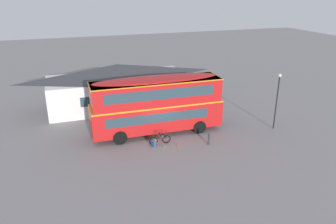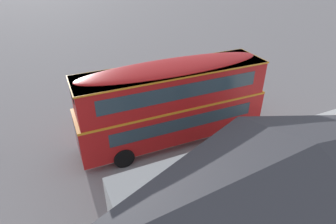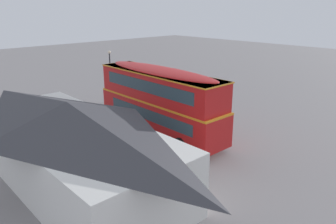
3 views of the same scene
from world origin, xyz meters
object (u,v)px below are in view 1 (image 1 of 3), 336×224
object	(u,v)px
double_decker_bus	(157,103)
backpack_on_ground	(153,143)
street_lamp	(277,96)
water_bottle_red_squeeze	(178,146)
touring_bicycle	(159,140)
kerb_bollard	(209,139)
water_bottle_green_metal	(164,147)

from	to	relation	value
double_decker_bus	backpack_on_ground	size ratio (longest dim) A/B	19.67
street_lamp	water_bottle_red_squeeze	bearing A→B (deg)	-176.36
backpack_on_ground	street_lamp	bearing A→B (deg)	-0.85
touring_bicycle	street_lamp	size ratio (longest dim) A/B	0.36
touring_bicycle	kerb_bollard	bearing A→B (deg)	-19.87
kerb_bollard	double_decker_bus	bearing A→B (deg)	131.97
touring_bicycle	water_bottle_green_metal	world-z (taller)	touring_bicycle
street_lamp	kerb_bollard	distance (m)	7.13
double_decker_bus	kerb_bollard	bearing A→B (deg)	-48.03
backpack_on_ground	kerb_bollard	bearing A→B (deg)	-15.01
touring_bicycle	water_bottle_red_squeeze	xyz separation A→B (m)	(1.20, -0.93, -0.25)
backpack_on_ground	street_lamp	distance (m)	11.09
touring_bicycle	street_lamp	bearing A→B (deg)	-1.96
touring_bicycle	backpack_on_ground	distance (m)	0.58
double_decker_bus	touring_bicycle	world-z (taller)	double_decker_bus
street_lamp	backpack_on_ground	bearing A→B (deg)	179.15
backpack_on_ground	kerb_bollard	world-z (taller)	kerb_bollard
double_decker_bus	water_bottle_green_metal	distance (m)	3.90
backpack_on_ground	water_bottle_red_squeeze	distance (m)	1.89
backpack_on_ground	kerb_bollard	distance (m)	4.29
water_bottle_green_metal	street_lamp	world-z (taller)	street_lamp
double_decker_bus	backpack_on_ground	world-z (taller)	double_decker_bus
backpack_on_ground	water_bottle_red_squeeze	size ratio (longest dim) A/B	2.07
double_decker_bus	kerb_bollard	xyz separation A→B (m)	(3.10, -3.44, -2.15)
backpack_on_ground	kerb_bollard	xyz separation A→B (m)	(4.14, -1.11, 0.22)
double_decker_bus	water_bottle_green_metal	bearing A→B (deg)	-97.74
water_bottle_red_squeeze	water_bottle_green_metal	xyz separation A→B (m)	(-1.09, 0.13, -0.02)
double_decker_bus	water_bottle_green_metal	size ratio (longest dim) A/B	48.45
water_bottle_green_metal	kerb_bollard	world-z (taller)	kerb_bollard
double_decker_bus	water_bottle_red_squeeze	size ratio (longest dim) A/B	40.77
street_lamp	kerb_bollard	xyz separation A→B (m)	(-6.62, -0.95, -2.47)
water_bottle_red_squeeze	street_lamp	bearing A→B (deg)	3.64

